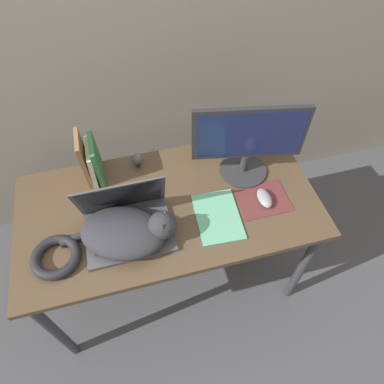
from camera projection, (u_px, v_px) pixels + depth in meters
name	position (u px, v px, depth m)	size (l,w,h in m)	color
ground_plane	(189.00, 329.00, 1.90)	(12.00, 12.00, 0.00)	#4C4C51
wall_back	(128.00, 5.00, 1.46)	(8.00, 0.05, 2.60)	#9E9384
desk	(169.00, 214.00, 1.58)	(1.33, 0.68, 0.73)	brown
laptop	(127.00, 221.00, 1.41)	(0.36, 0.27, 0.27)	#4C4C51
cat	(128.00, 232.00, 1.36)	(0.48, 0.36, 0.15)	#333338
external_monitor	(248.00, 141.00, 1.48)	(0.49, 0.22, 0.38)	#333338
mousepad	(263.00, 199.00, 1.54)	(0.23, 0.18, 0.00)	brown
computer_mouse	(264.00, 198.00, 1.52)	(0.06, 0.11, 0.04)	#99999E
book_row	(91.00, 160.00, 1.54)	(0.08, 0.17, 0.25)	olive
cable_coil	(56.00, 257.00, 1.34)	(0.20, 0.20, 0.04)	#232328
notepad	(218.00, 216.00, 1.48)	(0.20, 0.28, 0.01)	#6BBC93
webcam	(137.00, 159.00, 1.62)	(0.06, 0.06, 0.08)	#232328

